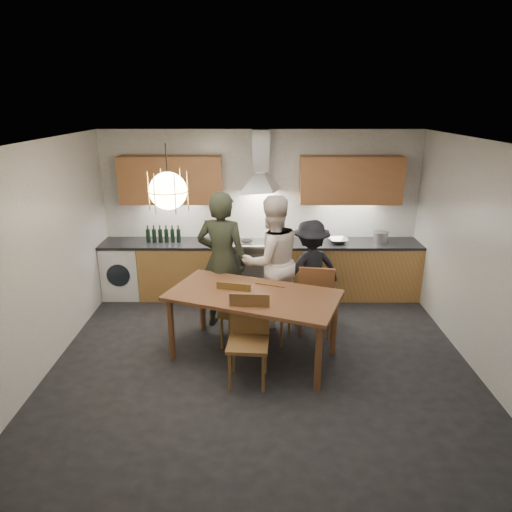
{
  "coord_description": "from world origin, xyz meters",
  "views": [
    {
      "loc": [
        -0.05,
        -4.89,
        3.01
      ],
      "look_at": [
        -0.07,
        0.4,
        1.2
      ],
      "focal_mm": 32.0,
      "sensor_mm": 36.0,
      "label": 1
    }
  ],
  "objects_px": {
    "chair_back_left": "(236,309)",
    "mixing_bowl": "(338,241)",
    "chair_front": "(249,333)",
    "stock_pot": "(381,237)",
    "person_right": "(310,269)",
    "dining_table": "(253,301)",
    "person_mid": "(271,261)",
    "wine_bottles": "(163,234)",
    "person_left": "(222,261)"
  },
  "relations": [
    {
      "from": "chair_back_left",
      "to": "mixing_bowl",
      "type": "height_order",
      "value": "mixing_bowl"
    },
    {
      "from": "chair_front",
      "to": "stock_pot",
      "type": "bearing_deg",
      "value": 53.28
    },
    {
      "from": "person_right",
      "to": "chair_back_left",
      "type": "bearing_deg",
      "value": 20.46
    },
    {
      "from": "dining_table",
      "to": "person_mid",
      "type": "distance_m",
      "value": 0.97
    },
    {
      "from": "person_right",
      "to": "mixing_bowl",
      "type": "distance_m",
      "value": 0.88
    },
    {
      "from": "person_right",
      "to": "wine_bottles",
      "type": "xyz_separation_m",
      "value": [
        -2.23,
        0.72,
        0.32
      ]
    },
    {
      "from": "person_right",
      "to": "mixing_bowl",
      "type": "relative_size",
      "value": 4.76
    },
    {
      "from": "wine_bottles",
      "to": "chair_front",
      "type": "bearing_deg",
      "value": -59.44
    },
    {
      "from": "chair_back_left",
      "to": "stock_pot",
      "type": "relative_size",
      "value": 4.11
    },
    {
      "from": "chair_back_left",
      "to": "chair_front",
      "type": "xyz_separation_m",
      "value": [
        0.17,
        -0.67,
        0.03
      ]
    },
    {
      "from": "chair_back_left",
      "to": "person_mid",
      "type": "xyz_separation_m",
      "value": [
        0.46,
        0.7,
        0.39
      ]
    },
    {
      "from": "mixing_bowl",
      "to": "person_mid",
      "type": "bearing_deg",
      "value": -139.21
    },
    {
      "from": "person_left",
      "to": "chair_front",
      "type": "bearing_deg",
      "value": 120.66
    },
    {
      "from": "person_mid",
      "to": "person_right",
      "type": "bearing_deg",
      "value": 179.52
    },
    {
      "from": "stock_pot",
      "to": "wine_bottles",
      "type": "bearing_deg",
      "value": -179.97
    },
    {
      "from": "person_mid",
      "to": "mixing_bowl",
      "type": "distance_m",
      "value": 1.41
    },
    {
      "from": "dining_table",
      "to": "chair_back_left",
      "type": "xyz_separation_m",
      "value": [
        -0.22,
        0.22,
        -0.21
      ]
    },
    {
      "from": "chair_back_left",
      "to": "mixing_bowl",
      "type": "relative_size",
      "value": 3.08
    },
    {
      "from": "chair_front",
      "to": "person_left",
      "type": "bearing_deg",
      "value": 110.73
    },
    {
      "from": "chair_front",
      "to": "wine_bottles",
      "type": "xyz_separation_m",
      "value": [
        -1.38,
        2.33,
        0.47
      ]
    },
    {
      "from": "mixing_bowl",
      "to": "person_left",
      "type": "bearing_deg",
      "value": -149.81
    },
    {
      "from": "person_mid",
      "to": "wine_bottles",
      "type": "relative_size",
      "value": 3.4
    },
    {
      "from": "chair_front",
      "to": "person_left",
      "type": "xyz_separation_m",
      "value": [
        -0.38,
        1.29,
        0.39
      ]
    },
    {
      "from": "person_left",
      "to": "wine_bottles",
      "type": "bearing_deg",
      "value": -32.13
    },
    {
      "from": "person_right",
      "to": "wine_bottles",
      "type": "relative_size",
      "value": 2.65
    },
    {
      "from": "dining_table",
      "to": "person_left",
      "type": "height_order",
      "value": "person_left"
    },
    {
      "from": "dining_table",
      "to": "mixing_bowl",
      "type": "xyz_separation_m",
      "value": [
        1.31,
        1.84,
        0.19
      ]
    },
    {
      "from": "mixing_bowl",
      "to": "stock_pot",
      "type": "distance_m",
      "value": 0.67
    },
    {
      "from": "person_right",
      "to": "wine_bottles",
      "type": "distance_m",
      "value": 2.37
    },
    {
      "from": "person_left",
      "to": "person_mid",
      "type": "bearing_deg",
      "value": -158.24
    },
    {
      "from": "chair_back_left",
      "to": "person_right",
      "type": "xyz_separation_m",
      "value": [
        1.02,
        0.94,
        0.19
      ]
    },
    {
      "from": "chair_back_left",
      "to": "person_right",
      "type": "bearing_deg",
      "value": -124.24
    },
    {
      "from": "chair_back_left",
      "to": "person_right",
      "type": "relative_size",
      "value": 0.65
    },
    {
      "from": "mixing_bowl",
      "to": "wine_bottles",
      "type": "relative_size",
      "value": 0.56
    },
    {
      "from": "chair_back_left",
      "to": "mixing_bowl",
      "type": "xyz_separation_m",
      "value": [
        1.52,
        1.62,
        0.4
      ]
    },
    {
      "from": "person_mid",
      "to": "person_left",
      "type": "bearing_deg",
      "value": -15.55
    },
    {
      "from": "chair_front",
      "to": "person_mid",
      "type": "bearing_deg",
      "value": 82.44
    },
    {
      "from": "stock_pot",
      "to": "wine_bottles",
      "type": "xyz_separation_m",
      "value": [
        -3.4,
        -0.0,
        0.06
      ]
    },
    {
      "from": "chair_front",
      "to": "dining_table",
      "type": "bearing_deg",
      "value": 88.33
    },
    {
      "from": "dining_table",
      "to": "person_mid",
      "type": "bearing_deg",
      "value": 96.02
    },
    {
      "from": "person_left",
      "to": "stock_pot",
      "type": "height_order",
      "value": "person_left"
    },
    {
      "from": "chair_back_left",
      "to": "wine_bottles",
      "type": "height_order",
      "value": "wine_bottles"
    },
    {
      "from": "chair_back_left",
      "to": "person_mid",
      "type": "relative_size",
      "value": 0.51
    },
    {
      "from": "person_left",
      "to": "chair_back_left",
      "type": "bearing_deg",
      "value": 123.29
    },
    {
      "from": "person_left",
      "to": "stock_pot",
      "type": "bearing_deg",
      "value": -142.33
    },
    {
      "from": "person_right",
      "to": "chair_front",
      "type": "bearing_deg",
      "value": 39.96
    },
    {
      "from": "chair_back_left",
      "to": "chair_front",
      "type": "bearing_deg",
      "value": 117.19
    },
    {
      "from": "chair_front",
      "to": "person_left",
      "type": "relative_size",
      "value": 0.52
    },
    {
      "from": "stock_pot",
      "to": "wine_bottles",
      "type": "relative_size",
      "value": 0.42
    },
    {
      "from": "chair_back_left",
      "to": "mixing_bowl",
      "type": "bearing_deg",
      "value": -119.97
    }
  ]
}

